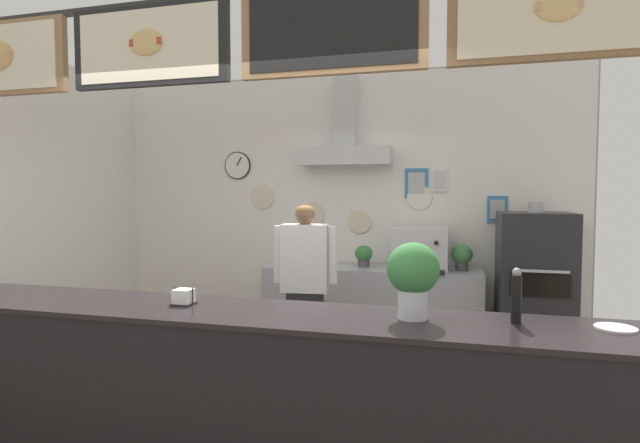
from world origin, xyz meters
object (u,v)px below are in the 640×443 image
at_px(potted_rosemary, 364,255).
at_px(potted_thyme, 462,256).
at_px(shop_worker, 305,290).
at_px(napkin_holder, 184,297).
at_px(espresso_machine, 420,249).
at_px(potted_sage, 313,255).
at_px(pepper_grinder, 516,296).
at_px(pizza_oven, 534,291).
at_px(basil_vase, 413,276).
at_px(condiment_plate, 616,328).

relative_size(potted_rosemary, potted_thyme, 0.87).
relative_size(shop_worker, napkin_holder, 11.90).
bearing_deg(espresso_machine, potted_sage, 178.34).
xyz_separation_m(potted_rosemary, pepper_grinder, (1.26, -2.47, 0.12)).
height_order(pizza_oven, espresso_machine, pizza_oven).
relative_size(espresso_machine, potted_sage, 2.94).
bearing_deg(basil_vase, condiment_plate, 2.66).
xyz_separation_m(pizza_oven, shop_worker, (-2.00, -0.99, 0.09)).
distance_m(pizza_oven, potted_sage, 2.28).
distance_m(potted_rosemary, pepper_grinder, 2.77).
xyz_separation_m(shop_worker, potted_sage, (-0.26, 1.18, 0.16)).
distance_m(potted_sage, condiment_plate, 3.37).
relative_size(pizza_oven, espresso_machine, 2.87).
height_order(potted_sage, basil_vase, basil_vase).
relative_size(espresso_machine, potted_rosemary, 2.42).
relative_size(pizza_oven, basil_vase, 3.79).
xyz_separation_m(pizza_oven, potted_sage, (-2.26, 0.19, 0.25)).
relative_size(pizza_oven, pepper_grinder, 5.41).
xyz_separation_m(espresso_machine, napkin_holder, (-1.31, -2.48, -0.08)).
bearing_deg(condiment_plate, pizza_oven, 91.40).
relative_size(basil_vase, napkin_holder, 3.18).
bearing_deg(pizza_oven, condiment_plate, -88.60).
distance_m(potted_thyme, pepper_grinder, 2.48).
xyz_separation_m(potted_thyme, basil_vase, (-0.30, -2.52, 0.18)).
xyz_separation_m(condiment_plate, napkin_holder, (-2.45, -0.06, 0.04)).
bearing_deg(pizza_oven, potted_rosemary, 173.35).
relative_size(potted_rosemary, basil_vase, 0.55).
xyz_separation_m(espresso_machine, condiment_plate, (1.14, -2.42, -0.11)).
height_order(espresso_machine, napkin_holder, espresso_machine).
bearing_deg(espresso_machine, shop_worker, -128.39).
relative_size(potted_rosemary, napkin_holder, 1.74).
xyz_separation_m(espresso_machine, basil_vase, (0.12, -2.47, 0.12)).
xyz_separation_m(espresso_machine, pepper_grinder, (0.66, -2.42, 0.03)).
bearing_deg(potted_sage, pizza_oven, -4.72).
bearing_deg(basil_vase, potted_rosemary, 105.95).
distance_m(potted_rosemary, condiment_plate, 3.02).
bearing_deg(condiment_plate, napkin_holder, -178.59).
bearing_deg(pepper_grinder, potted_rosemary, 117.14).
bearing_deg(potted_sage, potted_thyme, 0.47).
relative_size(potted_rosemary, potted_sage, 1.22).
bearing_deg(potted_thyme, espresso_machine, -173.60).
distance_m(pizza_oven, napkin_holder, 3.35).
bearing_deg(potted_sage, pepper_grinder, -53.25).
distance_m(potted_sage, potted_thyme, 1.59).
relative_size(espresso_machine, napkin_holder, 4.20).
distance_m(condiment_plate, napkin_holder, 2.45).
xyz_separation_m(shop_worker, pepper_grinder, (1.57, -1.28, 0.29)).
relative_size(shop_worker, pepper_grinder, 5.34).
bearing_deg(basil_vase, pizza_oven, 67.25).
distance_m(potted_rosemary, potted_thyme, 1.02).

